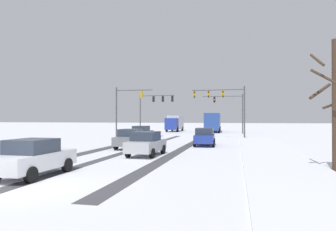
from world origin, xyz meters
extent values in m
plane|color=silver|center=(0.00, 0.00, 0.00)|extent=(300.00, 300.00, 0.00)
cube|color=#424247|center=(-3.56, 15.65, 0.00)|extent=(1.08, 34.42, 0.01)
cube|color=#424247|center=(2.78, 15.65, 0.00)|extent=(0.85, 34.42, 0.01)
cube|color=#424247|center=(-0.92, 15.65, 0.00)|extent=(0.71, 34.42, 0.01)
cube|color=white|center=(9.45, 14.08, 0.06)|extent=(4.00, 34.42, 0.12)
cylinder|color=#47474C|center=(8.05, 41.29, 3.25)|extent=(0.18, 0.18, 6.50)
cylinder|color=#47474C|center=(4.83, 41.07, 6.10)|extent=(6.45, 0.57, 0.12)
cube|color=black|center=(3.55, 40.98, 5.55)|extent=(0.34, 0.26, 0.90)
sphere|color=black|center=(3.56, 40.82, 5.85)|extent=(0.20, 0.20, 0.20)
sphere|color=orange|center=(3.56, 40.82, 5.55)|extent=(0.20, 0.20, 0.20)
sphere|color=black|center=(3.56, 40.82, 5.25)|extent=(0.20, 0.20, 0.20)
cylinder|color=#47474C|center=(-8.05, 37.29, 3.25)|extent=(0.18, 0.18, 6.50)
cylinder|color=#47474C|center=(-5.25, 37.20, 6.10)|extent=(5.60, 0.30, 0.12)
cube|color=black|center=(-5.81, 37.22, 5.55)|extent=(0.33, 0.25, 0.90)
sphere|color=black|center=(-5.81, 37.38, 5.85)|extent=(0.20, 0.20, 0.20)
sphere|color=orange|center=(-5.81, 37.38, 5.55)|extent=(0.20, 0.20, 0.20)
sphere|color=black|center=(-5.81, 37.38, 5.25)|extent=(0.20, 0.20, 0.20)
cube|color=black|center=(-4.27, 37.17, 5.55)|extent=(0.33, 0.25, 0.90)
sphere|color=black|center=(-4.27, 37.33, 5.85)|extent=(0.20, 0.20, 0.20)
sphere|color=orange|center=(-4.27, 37.33, 5.55)|extent=(0.20, 0.20, 0.20)
sphere|color=black|center=(-4.27, 37.33, 5.25)|extent=(0.20, 0.20, 0.20)
cube|color=black|center=(-2.73, 37.12, 5.55)|extent=(0.33, 0.25, 0.90)
sphere|color=black|center=(-2.73, 37.28, 5.85)|extent=(0.20, 0.20, 0.20)
sphere|color=orange|center=(-2.73, 37.28, 5.55)|extent=(0.20, 0.20, 0.20)
sphere|color=black|center=(-2.73, 37.28, 5.25)|extent=(0.20, 0.20, 0.20)
cylinder|color=#47474C|center=(-8.05, 27.29, 3.25)|extent=(0.18, 0.18, 6.50)
cylinder|color=#47474C|center=(-5.69, 27.44, 6.10)|extent=(4.74, 0.42, 0.12)
cube|color=#B79319|center=(-4.74, 27.50, 5.55)|extent=(0.33, 0.26, 0.90)
sphere|color=black|center=(-4.75, 27.66, 5.85)|extent=(0.20, 0.20, 0.20)
sphere|color=orange|center=(-4.75, 27.66, 5.55)|extent=(0.20, 0.20, 0.20)
sphere|color=black|center=(-4.75, 27.66, 5.25)|extent=(0.20, 0.20, 0.20)
cylinder|color=#47474C|center=(8.05, 29.29, 3.25)|extent=(0.18, 0.18, 6.50)
cylinder|color=#47474C|center=(4.77, 29.36, 6.10)|extent=(6.57, 0.26, 0.12)
cube|color=#B79319|center=(5.43, 29.35, 5.55)|extent=(0.33, 0.25, 0.90)
sphere|color=black|center=(5.42, 29.19, 5.85)|extent=(0.20, 0.20, 0.20)
sphere|color=orange|center=(5.42, 29.19, 5.55)|extent=(0.20, 0.20, 0.20)
sphere|color=black|center=(5.42, 29.19, 5.25)|extent=(0.20, 0.20, 0.20)
cube|color=#B79319|center=(3.62, 29.39, 5.55)|extent=(0.33, 0.25, 0.90)
sphere|color=black|center=(3.62, 29.23, 5.85)|extent=(0.20, 0.20, 0.20)
sphere|color=orange|center=(3.62, 29.23, 5.55)|extent=(0.20, 0.20, 0.20)
sphere|color=black|center=(3.62, 29.23, 5.25)|extent=(0.20, 0.20, 0.20)
cube|color=#B79319|center=(1.82, 29.43, 5.55)|extent=(0.33, 0.25, 0.90)
sphere|color=black|center=(1.81, 29.27, 5.85)|extent=(0.20, 0.20, 0.20)
sphere|color=orange|center=(1.81, 29.27, 5.55)|extent=(0.20, 0.20, 0.20)
sphere|color=black|center=(1.81, 29.27, 5.25)|extent=(0.20, 0.20, 0.20)
cube|color=black|center=(-3.72, 24.36, 0.67)|extent=(1.85, 4.16, 0.70)
cube|color=#2D3847|center=(-3.73, 24.21, 1.32)|extent=(1.63, 1.96, 0.60)
cylinder|color=black|center=(-4.48, 25.66, 0.32)|extent=(0.24, 0.65, 0.64)
cylinder|color=black|center=(-2.87, 25.60, 0.32)|extent=(0.24, 0.65, 0.64)
cylinder|color=black|center=(-4.58, 23.12, 0.32)|extent=(0.24, 0.65, 0.64)
cylinder|color=black|center=(-2.96, 23.06, 0.32)|extent=(0.24, 0.65, 0.64)
cube|color=#233899|center=(4.25, 18.26, 0.67)|extent=(1.89, 4.17, 0.70)
cube|color=#2D3847|center=(4.26, 18.11, 1.32)|extent=(1.65, 1.97, 0.60)
cylinder|color=black|center=(3.39, 19.49, 0.32)|extent=(0.25, 0.65, 0.64)
cylinder|color=black|center=(5.00, 19.56, 0.32)|extent=(0.25, 0.65, 0.64)
cylinder|color=black|center=(3.50, 16.95, 0.32)|extent=(0.25, 0.65, 0.64)
cylinder|color=black|center=(5.12, 17.02, 0.32)|extent=(0.25, 0.65, 0.64)
cube|color=slate|center=(-1.45, 14.41, 0.67)|extent=(1.78, 4.13, 0.70)
cube|color=#2D3847|center=(-1.45, 14.26, 1.32)|extent=(1.59, 1.93, 0.60)
cylinder|color=black|center=(-2.23, 15.69, 0.32)|extent=(0.23, 0.64, 0.64)
cylinder|color=black|center=(-0.62, 15.66, 0.32)|extent=(0.23, 0.64, 0.64)
cylinder|color=black|center=(-2.28, 13.15, 0.32)|extent=(0.23, 0.64, 0.64)
cylinder|color=black|center=(-0.67, 13.12, 0.32)|extent=(0.23, 0.64, 0.64)
cube|color=#B7BABF|center=(1.17, 10.07, 0.67)|extent=(1.85, 4.16, 0.70)
cube|color=#2D3847|center=(1.17, 9.92, 1.32)|extent=(1.63, 1.95, 0.60)
cylinder|color=black|center=(0.41, 11.37, 0.32)|extent=(0.24, 0.65, 0.64)
cylinder|color=black|center=(2.03, 11.32, 0.32)|extent=(0.24, 0.65, 0.64)
cylinder|color=black|center=(0.32, 8.83, 0.32)|extent=(0.24, 0.65, 0.64)
cylinder|color=black|center=(1.93, 8.78, 0.32)|extent=(0.24, 0.65, 0.64)
cube|color=silver|center=(-1.48, 2.00, 0.67)|extent=(1.76, 4.13, 0.70)
cube|color=#2D3847|center=(-1.49, 1.85, 1.32)|extent=(1.59, 1.92, 0.60)
cylinder|color=black|center=(-2.27, 3.28, 0.32)|extent=(0.23, 0.64, 0.64)
cylinder|color=black|center=(-0.66, 3.26, 0.32)|extent=(0.23, 0.64, 0.64)
cylinder|color=black|center=(-0.70, 0.72, 0.32)|extent=(0.23, 0.64, 0.64)
cube|color=#284793|center=(2.84, 46.62, 1.93)|extent=(2.82, 11.07, 2.90)
cube|color=#283342|center=(2.84, 46.62, 2.28)|extent=(2.83, 10.19, 0.90)
cylinder|color=black|center=(4.14, 42.81, 0.48)|extent=(0.33, 0.97, 0.96)
cylinder|color=black|center=(1.77, 42.74, 0.48)|extent=(0.33, 0.97, 0.96)
cylinder|color=black|center=(3.94, 49.96, 0.48)|extent=(0.33, 0.97, 0.96)
cylinder|color=black|center=(1.56, 49.89, 0.48)|extent=(0.33, 0.97, 0.96)
cube|color=#233899|center=(-4.46, 44.61, 1.47)|extent=(2.13, 2.23, 2.10)
cube|color=silver|center=(-4.41, 48.31, 1.72)|extent=(2.27, 5.23, 2.60)
cylinder|color=black|center=(-3.44, 45.04, 0.42)|extent=(0.29, 0.84, 0.84)
cylinder|color=black|center=(-5.46, 45.07, 0.42)|extent=(0.29, 0.84, 0.84)
cylinder|color=black|center=(-3.38, 49.73, 0.42)|extent=(0.29, 0.84, 0.84)
cylinder|color=black|center=(-5.40, 49.76, 0.42)|extent=(0.29, 0.84, 0.84)
cylinder|color=#423023|center=(11.70, 6.14, 3.13)|extent=(0.33, 0.33, 6.27)
cylinder|color=#423023|center=(11.16, 6.71, 3.86)|extent=(1.29, 1.23, 0.88)
cylinder|color=#423023|center=(10.87, 6.06, 5.31)|extent=(0.28, 1.72, 0.91)
cylinder|color=#423023|center=(11.26, 5.44, 4.27)|extent=(1.51, 1.02, 1.18)
cylinder|color=#423023|center=(11.66, 6.57, 3.17)|extent=(0.91, 0.19, 0.44)
camera|label=1|loc=(7.12, -9.71, 2.52)|focal=32.70mm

